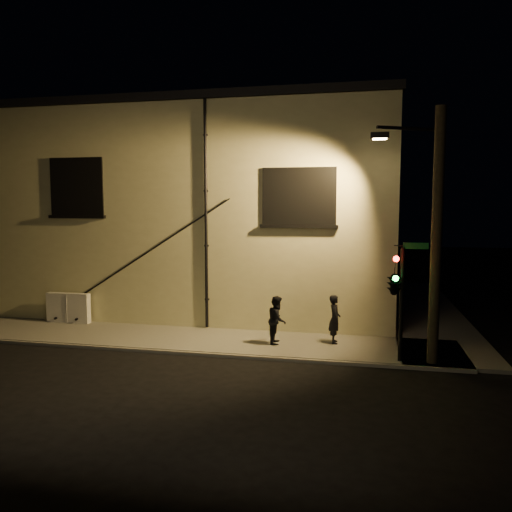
% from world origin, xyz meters
% --- Properties ---
extents(ground, '(90.00, 90.00, 0.00)m').
position_xyz_m(ground, '(0.00, 0.00, 0.00)').
color(ground, black).
extents(sidewalk, '(21.00, 16.00, 0.12)m').
position_xyz_m(sidewalk, '(1.22, 4.39, 0.06)').
color(sidewalk, slate).
rests_on(sidewalk, ground).
extents(building, '(16.20, 12.23, 8.80)m').
position_xyz_m(building, '(-3.00, 8.99, 4.40)').
color(building, beige).
rests_on(building, ground).
extents(utility_cabinet, '(1.75, 0.30, 1.15)m').
position_xyz_m(utility_cabinet, '(-7.38, 2.70, 0.70)').
color(utility_cabinet, silver).
rests_on(utility_cabinet, sidewalk).
extents(pedestrian_a, '(0.46, 0.64, 1.61)m').
position_xyz_m(pedestrian_a, '(2.96, 1.85, 0.93)').
color(pedestrian_a, black).
rests_on(pedestrian_a, sidewalk).
extents(pedestrian_b, '(0.64, 0.80, 1.58)m').
position_xyz_m(pedestrian_b, '(1.10, 1.43, 0.91)').
color(pedestrian_b, black).
rests_on(pedestrian_b, sidewalk).
extents(traffic_signal, '(1.22, 2.05, 3.49)m').
position_xyz_m(traffic_signal, '(4.74, 0.19, 2.47)').
color(traffic_signal, black).
rests_on(traffic_signal, sidewalk).
extents(streetlamp_pole, '(2.03, 1.39, 7.42)m').
position_xyz_m(streetlamp_pole, '(5.77, 0.38, 3.92)').
color(streetlamp_pole, black).
rests_on(streetlamp_pole, ground).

